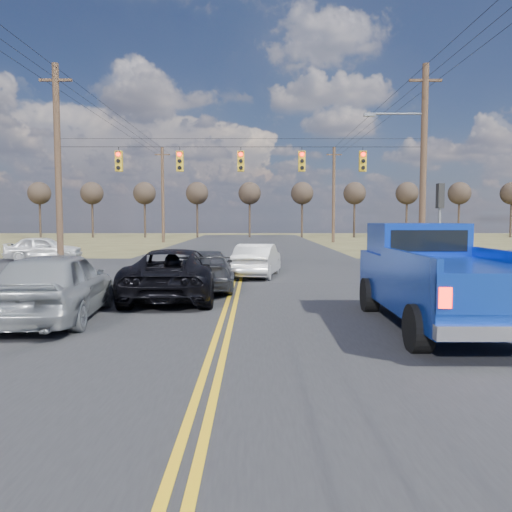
{
  "coord_description": "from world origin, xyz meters",
  "views": [
    {
      "loc": [
        0.68,
        -6.79,
        2.46
      ],
      "look_at": [
        0.72,
        6.17,
        1.5
      ],
      "focal_mm": 35.0,
      "sensor_mm": 36.0,
      "label": 1
    }
  ],
  "objects_px": {
    "black_suv": "(175,274)",
    "white_car_queue": "(257,260)",
    "silver_suv": "(56,285)",
    "pickup_truck": "(435,277)",
    "dgrey_car_queue": "(205,270)",
    "cross_car_west": "(44,248)"
  },
  "relations": [
    {
      "from": "black_suv",
      "to": "white_car_queue",
      "type": "xyz_separation_m",
      "value": [
        2.59,
        5.91,
        -0.07
      ]
    },
    {
      "from": "silver_suv",
      "to": "white_car_queue",
      "type": "xyz_separation_m",
      "value": [
        4.94,
        9.21,
        -0.16
      ]
    },
    {
      "from": "pickup_truck",
      "to": "white_car_queue",
      "type": "bearing_deg",
      "value": 112.44
    },
    {
      "from": "white_car_queue",
      "to": "pickup_truck",
      "type": "bearing_deg",
      "value": 121.35
    },
    {
      "from": "dgrey_car_queue",
      "to": "cross_car_west",
      "type": "relative_size",
      "value": 1.11
    },
    {
      "from": "silver_suv",
      "to": "dgrey_car_queue",
      "type": "xyz_separation_m",
      "value": [
        3.09,
        5.19,
        -0.17
      ]
    },
    {
      "from": "silver_suv",
      "to": "white_car_queue",
      "type": "bearing_deg",
      "value": -123.06
    },
    {
      "from": "pickup_truck",
      "to": "cross_car_west",
      "type": "bearing_deg",
      "value": 132.98
    },
    {
      "from": "dgrey_car_queue",
      "to": "cross_car_west",
      "type": "xyz_separation_m",
      "value": [
        -10.73,
        12.21,
        0.04
      ]
    },
    {
      "from": "pickup_truck",
      "to": "cross_car_west",
      "type": "xyz_separation_m",
      "value": [
        -16.57,
        18.14,
        -0.41
      ]
    },
    {
      "from": "dgrey_car_queue",
      "to": "black_suv",
      "type": "bearing_deg",
      "value": 64.2
    },
    {
      "from": "black_suv",
      "to": "dgrey_car_queue",
      "type": "xyz_separation_m",
      "value": [
        0.74,
        1.89,
        -0.08
      ]
    },
    {
      "from": "black_suv",
      "to": "dgrey_car_queue",
      "type": "height_order",
      "value": "black_suv"
    },
    {
      "from": "pickup_truck",
      "to": "black_suv",
      "type": "relative_size",
      "value": 1.12
    },
    {
      "from": "black_suv",
      "to": "cross_car_west",
      "type": "bearing_deg",
      "value": -56.28
    },
    {
      "from": "black_suv",
      "to": "white_car_queue",
      "type": "distance_m",
      "value": 6.46
    },
    {
      "from": "pickup_truck",
      "to": "silver_suv",
      "type": "bearing_deg",
      "value": 175.87
    },
    {
      "from": "white_car_queue",
      "to": "black_suv",
      "type": "bearing_deg",
      "value": 75.81
    },
    {
      "from": "silver_suv",
      "to": "black_suv",
      "type": "relative_size",
      "value": 0.9
    },
    {
      "from": "silver_suv",
      "to": "dgrey_car_queue",
      "type": "distance_m",
      "value": 6.04
    },
    {
      "from": "silver_suv",
      "to": "white_car_queue",
      "type": "relative_size",
      "value": 1.18
    },
    {
      "from": "silver_suv",
      "to": "dgrey_car_queue",
      "type": "relative_size",
      "value": 1.06
    }
  ]
}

